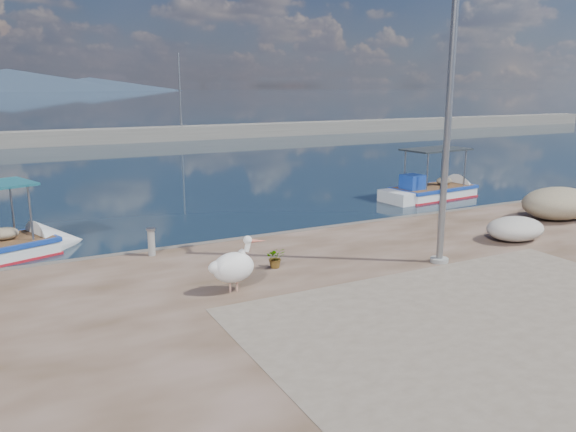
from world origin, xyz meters
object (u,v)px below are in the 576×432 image
(boat_right, at_px, (433,193))
(pelican, at_px, (234,266))
(lamp_post, at_px, (447,126))
(bollard_near, at_px, (151,241))

(boat_right, relative_size, pelican, 4.32)
(boat_right, xyz_separation_m, lamp_post, (-7.10, -8.22, 3.61))
(lamp_post, relative_size, bollard_near, 9.80)
(boat_right, xyz_separation_m, pelican, (-12.31, -7.84, 0.86))
(boat_right, relative_size, lamp_post, 0.75)
(bollard_near, bearing_deg, pelican, -75.11)
(boat_right, height_order, bollard_near, boat_right)
(lamp_post, bearing_deg, pelican, 175.84)
(boat_right, bearing_deg, bollard_near, -166.70)
(pelican, xyz_separation_m, lamp_post, (5.22, -0.38, 2.74))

